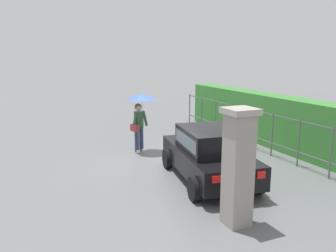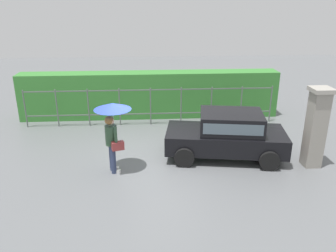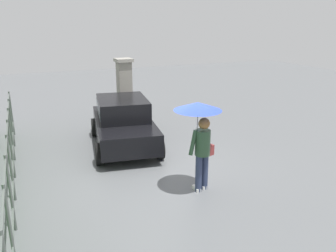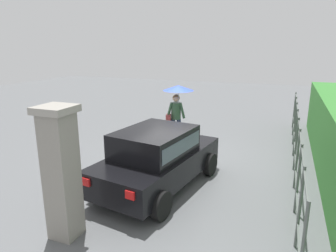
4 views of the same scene
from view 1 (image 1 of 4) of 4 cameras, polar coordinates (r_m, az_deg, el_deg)
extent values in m
plane|color=slate|center=(11.65, -0.16, -5.37)|extent=(40.00, 40.00, 0.00)
cube|color=black|center=(9.69, 6.62, -5.46)|extent=(3.91, 2.20, 0.60)
cube|color=black|center=(9.39, 7.04, -2.23)|extent=(2.10, 1.72, 0.60)
cube|color=#4C5B66|center=(9.39, 7.04, -2.11)|extent=(1.96, 1.72, 0.33)
cylinder|color=black|center=(10.65, -0.12, -5.34)|extent=(0.62, 0.27, 0.60)
cylinder|color=black|center=(11.18, 8.26, -4.63)|extent=(0.62, 0.27, 0.60)
cylinder|color=black|center=(8.40, 4.32, -10.22)|extent=(0.62, 0.27, 0.60)
cylinder|color=black|center=(9.06, 14.53, -8.89)|extent=(0.62, 0.27, 0.60)
cube|color=red|center=(7.81, 7.89, -8.65)|extent=(0.09, 0.21, 0.16)
cube|color=red|center=(8.28, 14.99, -7.75)|extent=(0.09, 0.21, 0.16)
cylinder|color=#2D3856|center=(12.51, -4.40, -2.14)|extent=(0.15, 0.15, 0.86)
cylinder|color=#2D3856|center=(12.40, -5.14, -2.28)|extent=(0.15, 0.15, 0.86)
cube|color=white|center=(12.57, -4.21, -3.92)|extent=(0.26, 0.10, 0.08)
cube|color=white|center=(12.45, -4.95, -4.08)|extent=(0.26, 0.10, 0.08)
cylinder|color=#2D4C33|center=(12.30, -4.83, 1.04)|extent=(0.34, 0.34, 0.58)
sphere|color=#DBAD89|center=(12.23, -4.86, 3.02)|extent=(0.22, 0.22, 0.22)
sphere|color=olive|center=(12.25, -4.95, 3.13)|extent=(0.25, 0.25, 0.25)
cylinder|color=#2D4C33|center=(12.36, -3.79, 1.25)|extent=(0.15, 0.24, 0.56)
cylinder|color=#2D4C33|center=(12.11, -5.45, 0.99)|extent=(0.15, 0.24, 0.56)
cylinder|color=#B2B2B7|center=(12.21, -4.27, 2.61)|extent=(0.02, 0.02, 0.77)
cone|color=blue|center=(12.14, -4.31, 4.82)|extent=(1.05, 1.05, 0.18)
cube|color=maroon|center=(12.10, -5.46, -0.31)|extent=(0.37, 0.25, 0.24)
cube|color=gray|center=(7.13, 11.39, -7.22)|extent=(0.48, 0.48, 2.30)
cube|color=#9E998E|center=(6.84, 11.81, 2.41)|extent=(0.60, 0.60, 0.12)
cylinder|color=#59605B|center=(17.23, 3.55, 2.83)|extent=(0.05, 0.05, 1.50)
cylinder|color=#59605B|center=(16.18, 5.53, 2.21)|extent=(0.05, 0.05, 1.50)
cylinder|color=#59605B|center=(15.16, 7.78, 1.50)|extent=(0.05, 0.05, 1.50)
cylinder|color=#59605B|center=(14.16, 10.35, 0.68)|extent=(0.05, 0.05, 1.50)
cylinder|color=#59605B|center=(13.20, 13.30, -0.26)|extent=(0.05, 0.05, 1.50)
cylinder|color=#59605B|center=(12.28, 16.70, -1.35)|extent=(0.05, 0.05, 1.50)
cylinder|color=#59605B|center=(11.42, 20.64, -2.60)|extent=(0.05, 0.05, 1.50)
cylinder|color=#59605B|center=(10.63, 25.20, -4.02)|extent=(0.05, 0.05, 1.50)
cube|color=#59605B|center=(13.08, 13.44, 2.61)|extent=(9.70, 0.03, 0.04)
cube|color=#59605B|center=(13.26, 13.24, -1.53)|extent=(9.70, 0.03, 0.04)
cube|color=#387F33|center=(13.80, 16.74, 0.92)|extent=(10.70, 0.90, 1.90)
camera|label=2|loc=(11.71, -52.11, 14.18)|focal=36.92mm
camera|label=3|loc=(19.15, -1.03, 12.68)|focal=36.61mm
camera|label=4|loc=(7.63, 54.90, 6.38)|focal=32.67mm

